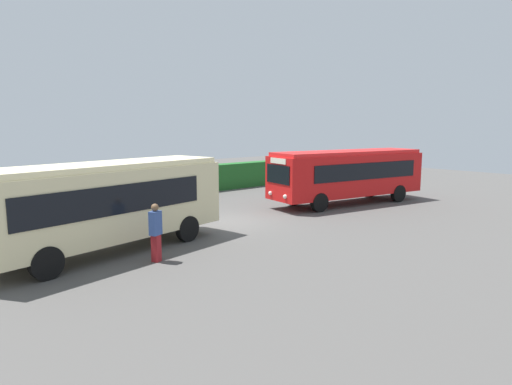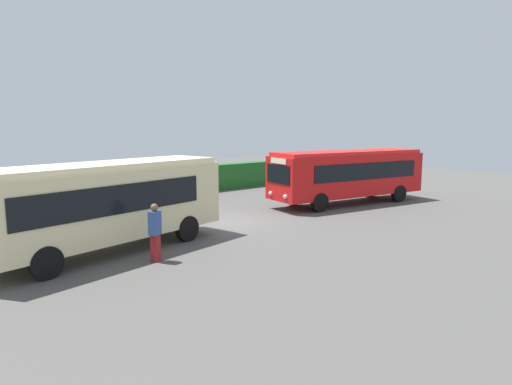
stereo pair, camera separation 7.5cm
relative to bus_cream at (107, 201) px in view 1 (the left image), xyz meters
name	(u,v)px [view 1 (the left image)]	position (x,y,z in m)	size (l,w,h in m)	color
ground_plane	(226,221)	(6.26, 1.32, -1.82)	(64.00, 64.00, 0.00)	#514F4C
bus_cream	(107,201)	(0.00, 0.00, 0.00)	(9.27, 3.95, 3.16)	beige
bus_red	(348,173)	(14.37, 0.53, -0.06)	(9.88, 4.07, 3.03)	red
person_left	(156,231)	(0.71, -2.11, -0.78)	(0.46, 0.40, 1.94)	maroon
person_center	(327,182)	(15.38, 2.88, -0.85)	(0.32, 0.43, 1.81)	olive
hedge_row	(140,185)	(6.26, 9.88, -0.93)	(44.00, 1.06, 1.77)	#206025
traffic_cone	(308,181)	(18.87, 7.55, -1.52)	(0.36, 0.36, 0.60)	orange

